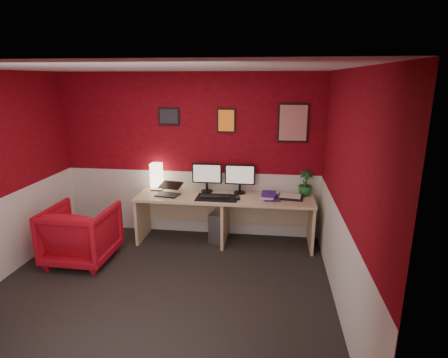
% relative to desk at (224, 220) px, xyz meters
% --- Properties ---
extents(ground, '(4.00, 3.50, 0.01)m').
position_rel_desk_xyz_m(ground, '(-0.58, -1.41, -0.36)').
color(ground, black).
rests_on(ground, ground).
extents(ceiling, '(4.00, 3.50, 0.01)m').
position_rel_desk_xyz_m(ceiling, '(-0.58, -1.41, 2.13)').
color(ceiling, white).
rests_on(ceiling, ground).
extents(wall_back, '(4.00, 0.01, 2.50)m').
position_rel_desk_xyz_m(wall_back, '(-0.58, 0.34, 0.89)').
color(wall_back, maroon).
rests_on(wall_back, ground).
extents(wall_front, '(4.00, 0.01, 2.50)m').
position_rel_desk_xyz_m(wall_front, '(-0.58, -3.16, 0.89)').
color(wall_front, maroon).
rests_on(wall_front, ground).
extents(wall_right, '(0.01, 3.50, 2.50)m').
position_rel_desk_xyz_m(wall_right, '(1.42, -1.41, 0.89)').
color(wall_right, maroon).
rests_on(wall_right, ground).
extents(wainscot_back, '(4.00, 0.01, 1.00)m').
position_rel_desk_xyz_m(wainscot_back, '(-0.58, 0.34, 0.14)').
color(wainscot_back, silver).
rests_on(wainscot_back, ground).
extents(wainscot_right, '(0.01, 3.50, 1.00)m').
position_rel_desk_xyz_m(wainscot_right, '(1.41, -1.41, 0.14)').
color(wainscot_right, silver).
rests_on(wainscot_right, ground).
extents(desk, '(2.60, 0.65, 0.73)m').
position_rel_desk_xyz_m(desk, '(0.00, 0.00, 0.00)').
color(desk, '#CDB183').
rests_on(desk, ground).
extents(shoji_lamp, '(0.16, 0.16, 0.40)m').
position_rel_desk_xyz_m(shoji_lamp, '(-1.08, 0.20, 0.56)').
color(shoji_lamp, '#FFE5B2').
rests_on(shoji_lamp, desk).
extents(laptop, '(0.37, 0.29, 0.22)m').
position_rel_desk_xyz_m(laptop, '(-0.84, -0.06, 0.47)').
color(laptop, black).
rests_on(laptop, desk).
extents(monitor_left, '(0.45, 0.06, 0.58)m').
position_rel_desk_xyz_m(monitor_left, '(-0.30, 0.20, 0.66)').
color(monitor_left, black).
rests_on(monitor_left, desk).
extents(monitor_right, '(0.45, 0.06, 0.58)m').
position_rel_desk_xyz_m(monitor_right, '(0.21, 0.19, 0.66)').
color(monitor_right, black).
rests_on(monitor_right, desk).
extents(desk_mat, '(0.60, 0.38, 0.01)m').
position_rel_desk_xyz_m(desk_mat, '(-0.10, -0.08, 0.37)').
color(desk_mat, black).
rests_on(desk_mat, desk).
extents(keyboard, '(0.43, 0.17, 0.02)m').
position_rel_desk_xyz_m(keyboard, '(-0.14, -0.06, 0.38)').
color(keyboard, black).
rests_on(keyboard, desk_mat).
extents(mouse, '(0.07, 0.11, 0.03)m').
position_rel_desk_xyz_m(mouse, '(0.21, -0.11, 0.39)').
color(mouse, black).
rests_on(mouse, desk_mat).
extents(book_bottom, '(0.26, 0.32, 0.03)m').
position_rel_desk_xyz_m(book_bottom, '(0.57, -0.03, 0.38)').
color(book_bottom, '#3E2096').
rests_on(book_bottom, desk).
extents(book_middle, '(0.22, 0.29, 0.02)m').
position_rel_desk_xyz_m(book_middle, '(0.53, -0.03, 0.40)').
color(book_middle, silver).
rests_on(book_middle, book_bottom).
extents(book_top, '(0.22, 0.28, 0.03)m').
position_rel_desk_xyz_m(book_top, '(0.54, 0.02, 0.43)').
color(book_top, '#3E2096').
rests_on(book_top, book_middle).
extents(zen_tray, '(0.38, 0.30, 0.03)m').
position_rel_desk_xyz_m(zen_tray, '(0.95, 0.04, 0.38)').
color(zen_tray, black).
rests_on(zen_tray, desk).
extents(potted_plant, '(0.24, 0.24, 0.37)m').
position_rel_desk_xyz_m(potted_plant, '(1.17, 0.21, 0.55)').
color(potted_plant, '#19591E').
rests_on(potted_plant, desk).
extents(pc_tower, '(0.28, 0.48, 0.45)m').
position_rel_desk_xyz_m(pc_tower, '(-0.09, 0.13, -0.14)').
color(pc_tower, '#99999E').
rests_on(pc_tower, ground).
extents(armchair, '(0.84, 0.87, 0.78)m').
position_rel_desk_xyz_m(armchair, '(-1.83, -0.81, 0.02)').
color(armchair, red).
rests_on(armchair, ground).
extents(art_left, '(0.32, 0.02, 0.26)m').
position_rel_desk_xyz_m(art_left, '(-0.88, 0.33, 1.49)').
color(art_left, black).
rests_on(art_left, wall_back).
extents(art_center, '(0.28, 0.02, 0.36)m').
position_rel_desk_xyz_m(art_center, '(-0.02, 0.33, 1.44)').
color(art_center, orange).
rests_on(art_center, wall_back).
extents(art_right, '(0.44, 0.02, 0.56)m').
position_rel_desk_xyz_m(art_right, '(0.96, 0.33, 1.42)').
color(art_right, red).
rests_on(art_right, wall_back).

